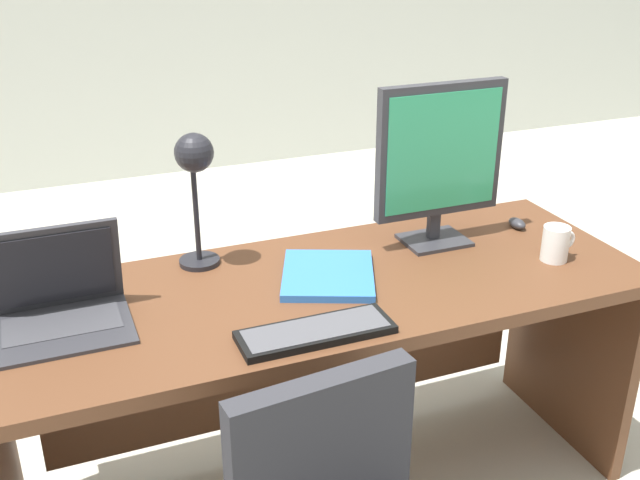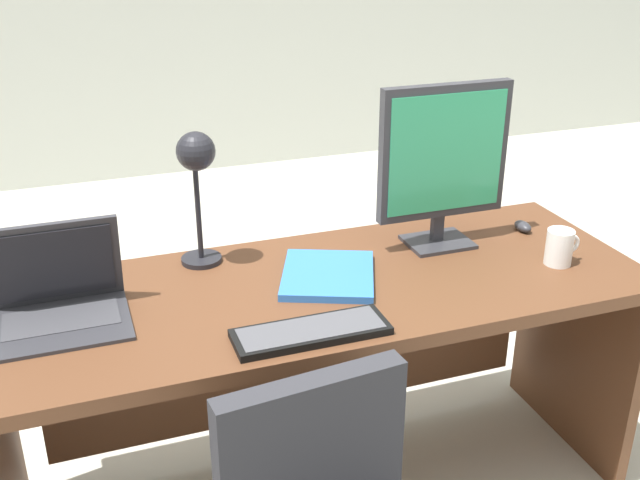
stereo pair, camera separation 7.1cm
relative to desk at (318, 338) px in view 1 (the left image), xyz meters
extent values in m
plane|color=#B7B2A3|center=(0.00, 1.45, -0.55)|extent=(12.00, 12.00, 0.00)
cube|color=#56331E|center=(0.00, -0.05, 0.19)|extent=(1.86, 0.69, 0.04)
cube|color=#56331E|center=(-0.91, -0.05, -0.19)|extent=(0.04, 0.61, 0.72)
cube|color=#56331E|center=(0.91, -0.05, -0.19)|extent=(0.04, 0.61, 0.72)
cube|color=#56331E|center=(0.00, 0.21, -0.15)|extent=(1.64, 0.02, 0.50)
cube|color=#2D2D33|center=(0.43, 0.09, 0.21)|extent=(0.20, 0.16, 0.01)
cube|color=#2D2D33|center=(0.43, 0.10, 0.26)|extent=(0.04, 0.02, 0.09)
cube|color=#2D2D33|center=(0.43, 0.09, 0.51)|extent=(0.41, 0.04, 0.41)
cube|color=#2D9966|center=(0.43, 0.07, 0.51)|extent=(0.37, 0.00, 0.36)
cube|color=#2D2D33|center=(-0.71, -0.05, 0.21)|extent=(0.34, 0.26, 0.01)
cube|color=#38383D|center=(-0.71, -0.03, 0.22)|extent=(0.29, 0.14, 0.00)
cube|color=#2D2D33|center=(-0.71, 0.06, 0.34)|extent=(0.34, 0.07, 0.25)
cube|color=black|center=(-0.71, 0.05, 0.34)|extent=(0.30, 0.05, 0.20)
cube|color=black|center=(-0.13, -0.30, 0.22)|extent=(0.39, 0.13, 0.02)
cube|color=#47474C|center=(-0.13, -0.30, 0.23)|extent=(0.36, 0.11, 0.00)
ellipsoid|color=#2D2D33|center=(0.74, 0.09, 0.22)|extent=(0.04, 0.07, 0.03)
cylinder|color=black|center=(-0.30, 0.21, 0.22)|extent=(0.12, 0.12, 0.01)
cylinder|color=black|center=(-0.30, 0.21, 0.37)|extent=(0.02, 0.02, 0.30)
sphere|color=black|center=(-0.30, 0.18, 0.56)|extent=(0.11, 0.11, 0.11)
cube|color=blue|center=(0.02, -0.02, 0.22)|extent=(0.35, 0.37, 0.02)
cylinder|color=white|center=(0.70, -0.16, 0.26)|extent=(0.08, 0.08, 0.11)
torus|color=white|center=(0.74, -0.16, 0.27)|extent=(0.06, 0.01, 0.06)
cube|color=#2D2D33|center=(-0.22, -0.57, 0.07)|extent=(0.44, 0.10, 0.40)
camera|label=1|loc=(-0.71, -1.80, 1.18)|focal=42.24mm
camera|label=2|loc=(-0.64, -1.82, 1.18)|focal=42.24mm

